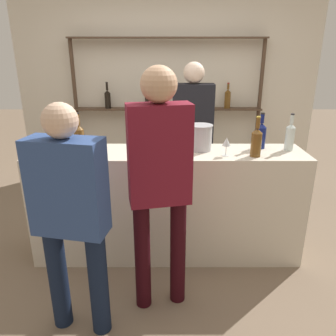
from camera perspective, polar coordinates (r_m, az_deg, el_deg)
name	(u,v)px	position (r m, az deg, el deg)	size (l,w,h in m)	color
ground_plane	(168,251)	(3.30, 0.00, -14.24)	(16.00, 16.00, 0.00)	#7A6651
bar_counter	(168,204)	(3.04, 0.00, -6.31)	(2.41, 0.51, 1.01)	beige
back_wall	(168,85)	(4.60, 0.05, 14.33)	(4.01, 0.12, 2.80)	beige
back_shelf	(168,91)	(4.43, 0.07, 13.21)	(2.50, 0.18, 2.00)	#4C3828
counter_bottle_0	(80,138)	(2.87, -15.06, 5.05)	(0.08, 0.08, 0.35)	brown
counter_bottle_1	(257,141)	(2.79, 15.25, 4.49)	(0.09, 0.09, 0.34)	brown
counter_bottle_2	(291,136)	(3.05, 20.58, 5.21)	(0.08, 0.08, 0.32)	silver
counter_bottle_3	(262,135)	(3.04, 15.97, 5.59)	(0.09, 0.09, 0.32)	#0F1956
wine_glass	(227,142)	(2.75, 10.27, 4.41)	(0.07, 0.07, 0.16)	silver
ice_bucket	(201,137)	(2.89, 5.78, 5.32)	(0.21, 0.21, 0.22)	#B2B2B7
customer_center	(160,175)	(2.20, -1.35, -1.20)	(0.44, 0.26, 1.77)	black
customer_left	(71,210)	(2.13, -16.58, -6.97)	(0.49, 0.29, 1.58)	#121C33
server_behind_counter	(193,128)	(3.73, 4.41, 7.00)	(0.45, 0.23, 1.73)	black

